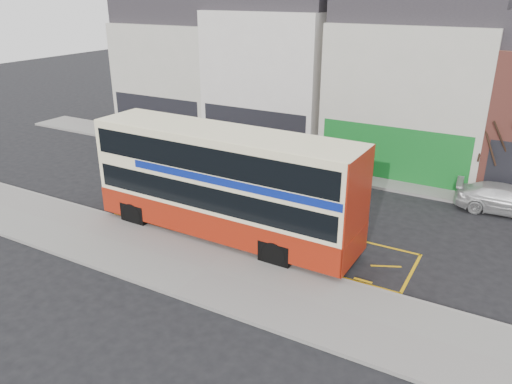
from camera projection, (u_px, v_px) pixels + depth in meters
The scene contains 15 objects.
ground at pixel (237, 247), 21.29m from camera, with size 120.00×120.00×0.00m, color black.
pavement at pixel (206, 270), 19.41m from camera, with size 40.00×4.00×0.15m, color gray.
kerb at pixel (232, 250), 20.96m from camera, with size 40.00×0.15×0.15m, color gray.
far_pavement at pixel (332, 170), 30.13m from camera, with size 50.00×3.00×0.15m, color gray.
road_markings at pixel (255, 233), 22.58m from camera, with size 14.00×3.40×0.01m, color #D8A10B, non-canonical shape.
terrace_far_left at pixel (187, 66), 37.70m from camera, with size 8.00×8.01×10.80m.
terrace_left at pixel (282, 67), 33.86m from camera, with size 8.00×8.01×11.80m.
terrace_green_shop at pixel (416, 82), 29.86m from camera, with size 9.00×8.01×11.30m.
double_decker_bus at pixel (225, 183), 21.37m from camera, with size 12.12×2.98×4.83m.
bus_stop_post at pixel (122, 182), 22.93m from camera, with size 0.77×0.14×3.10m.
car_silver at pixel (211, 154), 31.32m from camera, with size 1.49×3.69×1.26m, color silver.
car_grey at pixel (328, 170), 28.45m from camera, with size 1.41×4.03×1.33m, color #484950.
car_white at pixel (506, 199), 24.40m from camera, with size 1.91×4.71×1.37m, color silver.
street_tree_left at pixel (150, 75), 36.11m from camera, with size 3.00×3.00×6.48m.
street_tree_right at pixel (499, 128), 25.21m from camera, with size 2.52×2.52×5.44m.
Camera 1 is at (9.99, -15.97, 10.25)m, focal length 35.00 mm.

